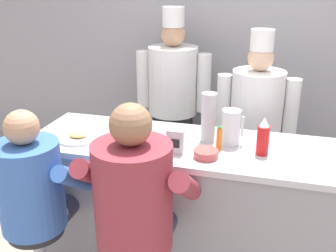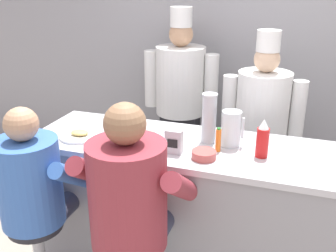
{
  "view_description": "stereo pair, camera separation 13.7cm",
  "coord_description": "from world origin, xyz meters",
  "px_view_note": "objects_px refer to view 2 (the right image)",
  "views": [
    {
      "loc": [
        0.38,
        -1.94,
        2.03
      ],
      "look_at": [
        -0.24,
        0.31,
        1.13
      ],
      "focal_mm": 42.0,
      "sensor_mm": 36.0,
      "label": 1
    },
    {
      "loc": [
        0.51,
        -1.9,
        2.03
      ],
      "look_at": [
        -0.24,
        0.31,
        1.13
      ],
      "focal_mm": 42.0,
      "sensor_mm": 36.0,
      "label": 2
    }
  ],
  "objects_px": {
    "water_pitcher_clear": "(231,129)",
    "coffee_mug_tan": "(149,138)",
    "diner_seated_blue": "(34,187)",
    "cook_in_whites_far": "(261,125)",
    "cook_in_whites_near": "(180,97)",
    "cup_stack_steel": "(209,118)",
    "ketchup_bottle_red": "(263,139)",
    "cereal_bowl": "(204,155)",
    "diner_seated_maroon": "(131,198)",
    "breakfast_plate": "(80,135)",
    "napkin_dispenser_chrome": "(174,142)",
    "hot_sauce_bottle_orange": "(218,140)"
  },
  "relations": [
    {
      "from": "cook_in_whites_near",
      "to": "cook_in_whites_far",
      "type": "relative_size",
      "value": 1.08
    },
    {
      "from": "water_pitcher_clear",
      "to": "cup_stack_steel",
      "type": "relative_size",
      "value": 0.7
    },
    {
      "from": "cup_stack_steel",
      "to": "cereal_bowl",
      "type": "bearing_deg",
      "value": -82.69
    },
    {
      "from": "ketchup_bottle_red",
      "to": "water_pitcher_clear",
      "type": "height_order",
      "value": "ketchup_bottle_red"
    },
    {
      "from": "cup_stack_steel",
      "to": "napkin_dispenser_chrome",
      "type": "xyz_separation_m",
      "value": [
        -0.16,
        -0.24,
        -0.09
      ]
    },
    {
      "from": "ketchup_bottle_red",
      "to": "hot_sauce_bottle_orange",
      "type": "xyz_separation_m",
      "value": [
        -0.26,
        -0.01,
        -0.04
      ]
    },
    {
      "from": "diner_seated_blue",
      "to": "cook_in_whites_near",
      "type": "relative_size",
      "value": 0.76
    },
    {
      "from": "breakfast_plate",
      "to": "cook_in_whites_far",
      "type": "relative_size",
      "value": 0.16
    },
    {
      "from": "hot_sauce_bottle_orange",
      "to": "breakfast_plate",
      "type": "bearing_deg",
      "value": -175.17
    },
    {
      "from": "napkin_dispenser_chrome",
      "to": "cook_in_whites_near",
      "type": "xyz_separation_m",
      "value": [
        -0.35,
        1.26,
        -0.11
      ]
    },
    {
      "from": "napkin_dispenser_chrome",
      "to": "cook_in_whites_far",
      "type": "distance_m",
      "value": 1.06
    },
    {
      "from": "breakfast_plate",
      "to": "cook_in_whites_far",
      "type": "height_order",
      "value": "cook_in_whites_far"
    },
    {
      "from": "diner_seated_maroon",
      "to": "cook_in_whites_far",
      "type": "height_order",
      "value": "cook_in_whites_far"
    },
    {
      "from": "hot_sauce_bottle_orange",
      "to": "diner_seated_maroon",
      "type": "xyz_separation_m",
      "value": [
        -0.37,
        -0.49,
        -0.2
      ]
    },
    {
      "from": "ketchup_bottle_red",
      "to": "cup_stack_steel",
      "type": "bearing_deg",
      "value": 161.31
    },
    {
      "from": "cook_in_whites_near",
      "to": "cook_in_whites_far",
      "type": "xyz_separation_m",
      "value": [
        0.78,
        -0.32,
        -0.07
      ]
    },
    {
      "from": "ketchup_bottle_red",
      "to": "breakfast_plate",
      "type": "height_order",
      "value": "ketchup_bottle_red"
    },
    {
      "from": "diner_seated_maroon",
      "to": "diner_seated_blue",
      "type": "bearing_deg",
      "value": -179.55
    },
    {
      "from": "breakfast_plate",
      "to": "diner_seated_blue",
      "type": "xyz_separation_m",
      "value": [
        -0.08,
        -0.42,
        -0.18
      ]
    },
    {
      "from": "coffee_mug_tan",
      "to": "diner_seated_blue",
      "type": "distance_m",
      "value": 0.75
    },
    {
      "from": "coffee_mug_tan",
      "to": "cook_in_whites_far",
      "type": "relative_size",
      "value": 0.08
    },
    {
      "from": "cup_stack_steel",
      "to": "cook_in_whites_near",
      "type": "bearing_deg",
      "value": 116.25
    },
    {
      "from": "cereal_bowl",
      "to": "diner_seated_maroon",
      "type": "height_order",
      "value": "diner_seated_maroon"
    },
    {
      "from": "cup_stack_steel",
      "to": "cook_in_whites_near",
      "type": "relative_size",
      "value": 0.18
    },
    {
      "from": "breakfast_plate",
      "to": "cup_stack_steel",
      "type": "height_order",
      "value": "cup_stack_steel"
    },
    {
      "from": "cup_stack_steel",
      "to": "napkin_dispenser_chrome",
      "type": "distance_m",
      "value": 0.3
    },
    {
      "from": "cereal_bowl",
      "to": "diner_seated_blue",
      "type": "relative_size",
      "value": 0.11
    },
    {
      "from": "cup_stack_steel",
      "to": "breakfast_plate",
      "type": "bearing_deg",
      "value": -166.25
    },
    {
      "from": "water_pitcher_clear",
      "to": "cereal_bowl",
      "type": "relative_size",
      "value": 1.56
    },
    {
      "from": "water_pitcher_clear",
      "to": "coffee_mug_tan",
      "type": "xyz_separation_m",
      "value": [
        -0.49,
        -0.17,
        -0.07
      ]
    },
    {
      "from": "cook_in_whites_near",
      "to": "cereal_bowl",
      "type": "bearing_deg",
      "value": -67.21
    },
    {
      "from": "cup_stack_steel",
      "to": "water_pitcher_clear",
      "type": "bearing_deg",
      "value": -4.28
    },
    {
      "from": "ketchup_bottle_red",
      "to": "water_pitcher_clear",
      "type": "xyz_separation_m",
      "value": [
        -0.21,
        0.11,
        0.0
      ]
    },
    {
      "from": "diner_seated_maroon",
      "to": "cook_in_whites_near",
      "type": "distance_m",
      "value": 1.66
    },
    {
      "from": "diner_seated_blue",
      "to": "cook_in_whites_far",
      "type": "distance_m",
      "value": 1.79
    },
    {
      "from": "coffee_mug_tan",
      "to": "cook_in_whites_near",
      "type": "distance_m",
      "value": 1.21
    },
    {
      "from": "coffee_mug_tan",
      "to": "diner_seated_maroon",
      "type": "height_order",
      "value": "diner_seated_maroon"
    },
    {
      "from": "coffee_mug_tan",
      "to": "cook_in_whites_near",
      "type": "bearing_deg",
      "value": 97.38
    },
    {
      "from": "hot_sauce_bottle_orange",
      "to": "diner_seated_blue",
      "type": "bearing_deg",
      "value": -153.72
    },
    {
      "from": "coffee_mug_tan",
      "to": "cook_in_whites_far",
      "type": "height_order",
      "value": "cook_in_whites_far"
    },
    {
      "from": "cup_stack_steel",
      "to": "cook_in_whites_far",
      "type": "distance_m",
      "value": 0.8
    },
    {
      "from": "breakfast_plate",
      "to": "napkin_dispenser_chrome",
      "type": "xyz_separation_m",
      "value": [
        0.68,
        -0.04,
        0.06
      ]
    },
    {
      "from": "ketchup_bottle_red",
      "to": "cereal_bowl",
      "type": "bearing_deg",
      "value": -156.87
    },
    {
      "from": "diner_seated_maroon",
      "to": "cook_in_whites_near",
      "type": "relative_size",
      "value": 0.81
    },
    {
      "from": "water_pitcher_clear",
      "to": "cereal_bowl",
      "type": "bearing_deg",
      "value": -114.83
    },
    {
      "from": "diner_seated_maroon",
      "to": "hot_sauce_bottle_orange",
      "type": "bearing_deg",
      "value": 52.78
    },
    {
      "from": "ketchup_bottle_red",
      "to": "breakfast_plate",
      "type": "bearing_deg",
      "value": -175.9
    },
    {
      "from": "ketchup_bottle_red",
      "to": "cereal_bowl",
      "type": "distance_m",
      "value": 0.36
    },
    {
      "from": "breakfast_plate",
      "to": "cook_in_whites_near",
      "type": "distance_m",
      "value": 1.27
    },
    {
      "from": "cup_stack_steel",
      "to": "napkin_dispenser_chrome",
      "type": "relative_size",
      "value": 2.17
    }
  ]
}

